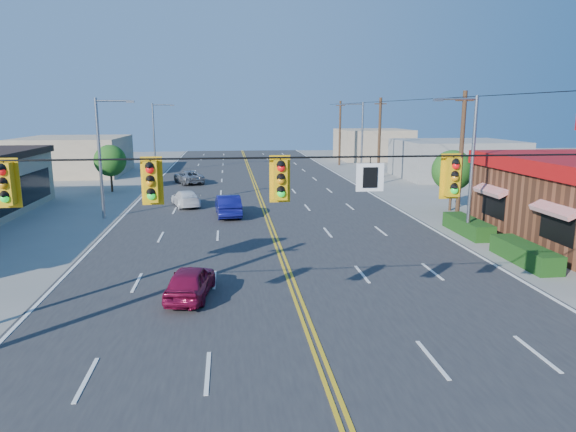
{
  "coord_description": "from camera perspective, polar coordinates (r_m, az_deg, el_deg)",
  "views": [
    {
      "loc": [
        -2.54,
        -13.24,
        7.21
      ],
      "look_at": [
        0.26,
        10.81,
        2.2
      ],
      "focal_mm": 32.0,
      "sensor_mm": 36.0,
      "label": 1
    }
  ],
  "objects": [
    {
      "name": "tree_kfc_rear",
      "position": [
        38.95,
        17.78,
        4.83
      ],
      "size": [
        2.94,
        2.94,
        4.41
      ],
      "color": "#47301E",
      "rests_on": "ground"
    },
    {
      "name": "car_magenta",
      "position": [
        20.42,
        -10.78,
        -7.31
      ],
      "size": [
        2.03,
        3.89,
        1.26
      ],
      "primitive_type": "imported",
      "rotation": [
        0.0,
        0.0,
        2.99
      ],
      "color": "maroon",
      "rests_on": "ground"
    },
    {
      "name": "bld_east_far",
      "position": [
        78.42,
        9.4,
        7.87
      ],
      "size": [
        10.0,
        10.0,
        4.4
      ],
      "primitive_type": "cube",
      "color": "tan",
      "rests_on": "ground"
    },
    {
      "name": "utility_pole_near",
      "position": [
        34.67,
        18.65,
        6.1
      ],
      "size": [
        0.28,
        0.28,
        8.4
      ],
      "primitive_type": "cylinder",
      "color": "#47301E",
      "rests_on": "ground"
    },
    {
      "name": "utility_pole_far",
      "position": [
        68.9,
        5.79,
        9.12
      ],
      "size": [
        0.28,
        0.28,
        8.4
      ],
      "primitive_type": "cylinder",
      "color": "#47301E",
      "rests_on": "ground"
    },
    {
      "name": "signal_span",
      "position": [
        13.65,
        3.68,
        1.87
      ],
      "size": [
        24.32,
        0.34,
        9.0
      ],
      "color": "#47301E",
      "rests_on": "ground"
    },
    {
      "name": "car_white",
      "position": [
        39.65,
        -11.3,
        1.87
      ],
      "size": [
        2.74,
        4.44,
        1.2
      ],
      "primitive_type": "imported",
      "rotation": [
        0.0,
        0.0,
        3.41
      ],
      "color": "white",
      "rests_on": "ground"
    },
    {
      "name": "streetlight_sw",
      "position": [
        36.29,
        -19.92,
        6.74
      ],
      "size": [
        2.55,
        0.25,
        8.0
      ],
      "color": "gray",
      "rests_on": "ground"
    },
    {
      "name": "tree_west",
      "position": [
        48.58,
        -19.15,
        5.83
      ],
      "size": [
        2.8,
        2.8,
        4.2
      ],
      "color": "#47301E",
      "rests_on": "ground"
    },
    {
      "name": "car_silver",
      "position": [
        52.02,
        -10.99,
        4.22
      ],
      "size": [
        3.57,
        5.09,
        1.29
      ],
      "primitive_type": "imported",
      "rotation": [
        0.0,
        0.0,
        3.48
      ],
      "color": "#939398",
      "rests_on": "ground"
    },
    {
      "name": "streetlight_ne",
      "position": [
        53.01,
        8.02,
        8.66
      ],
      "size": [
        2.55,
        0.25,
        8.0
      ],
      "color": "gray",
      "rests_on": "ground"
    },
    {
      "name": "bld_west_far",
      "position": [
        63.88,
        -22.63,
        6.21
      ],
      "size": [
        11.0,
        12.0,
        4.2
      ],
      "primitive_type": "cube",
      "color": "tan",
      "rests_on": "ground"
    },
    {
      "name": "streetlight_nw",
      "position": [
        61.85,
        -14.49,
        8.82
      ],
      "size": [
        2.55,
        0.25,
        8.0
      ],
      "color": "gray",
      "rests_on": "ground"
    },
    {
      "name": "streetlight_se",
      "position": [
        30.45,
        19.47,
        5.95
      ],
      "size": [
        2.55,
        0.25,
        8.0
      ],
      "color": "gray",
      "rests_on": "ground"
    },
    {
      "name": "road",
      "position": [
        34.1,
        -2.22,
        -0.48
      ],
      "size": [
        20.0,
        120.0,
        0.06
      ],
      "primitive_type": "cube",
      "color": "#2D2D30",
      "rests_on": "ground"
    },
    {
      "name": "bld_east_mid",
      "position": [
        58.85,
        18.13,
        6.03
      ],
      "size": [
        12.0,
        10.0,
        4.0
      ],
      "primitive_type": "cube",
      "color": "gray",
      "rests_on": "ground"
    },
    {
      "name": "car_blue",
      "position": [
        35.53,
        -6.67,
        1.11
      ],
      "size": [
        1.9,
        4.58,
        1.47
      ],
      "primitive_type": "imported",
      "rotation": [
        0.0,
        0.0,
        3.22
      ],
      "color": "navy",
      "rests_on": "ground"
    },
    {
      "name": "utility_pole_mid",
      "position": [
        51.48,
        10.11,
        8.16
      ],
      "size": [
        0.28,
        0.28,
        8.4
      ],
      "primitive_type": "cylinder",
      "color": "#47301E",
      "rests_on": "ground"
    },
    {
      "name": "ground",
      "position": [
        15.28,
        3.89,
        -16.48
      ],
      "size": [
        160.0,
        160.0,
        0.0
      ],
      "primitive_type": "plane",
      "color": "gray",
      "rests_on": "ground"
    }
  ]
}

